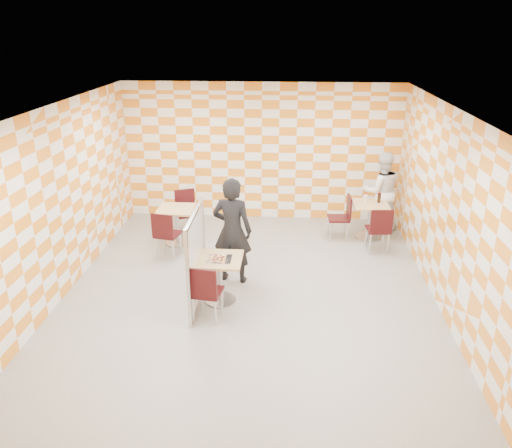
{
  "coord_description": "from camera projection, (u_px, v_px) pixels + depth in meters",
  "views": [
    {
      "loc": [
        0.6,
        -7.17,
        4.14
      ],
      "look_at": [
        0.1,
        0.2,
        1.15
      ],
      "focal_mm": 35.0,
      "sensor_mm": 36.0,
      "label": 1
    }
  ],
  "objects": [
    {
      "name": "sport_bottle",
      "position": [
        366.0,
        198.0,
        10.12
      ],
      "size": [
        0.06,
        0.06,
        0.2
      ],
      "color": "white",
      "rests_on": "second_table"
    },
    {
      "name": "man_white",
      "position": [
        381.0,
        191.0,
        10.48
      ],
      "size": [
        0.89,
        0.73,
        1.69
      ],
      "primitive_type": "imported",
      "rotation": [
        0.0,
        0.0,
        3.26
      ],
      "color": "white",
      "rests_on": "ground"
    },
    {
      "name": "man_dark",
      "position": [
        232.0,
        231.0,
        8.31
      ],
      "size": [
        0.74,
        0.55,
        1.83
      ],
      "primitive_type": "imported",
      "rotation": [
        0.0,
        0.0,
        2.97
      ],
      "color": "black",
      "rests_on": "ground"
    },
    {
      "name": "empty_table",
      "position": [
        177.0,
        220.0,
        9.89
      ],
      "size": [
        0.7,
        0.7,
        0.75
      ],
      "color": "tan",
      "rests_on": "ground"
    },
    {
      "name": "partition",
      "position": [
        196.0,
        259.0,
        7.6
      ],
      "size": [
        0.08,
        1.38,
        1.55
      ],
      "color": "white",
      "rests_on": "ground"
    },
    {
      "name": "chair_second_front",
      "position": [
        380.0,
        227.0,
        9.44
      ],
      "size": [
        0.45,
        0.46,
        0.92
      ],
      "color": "#330A0C",
      "rests_on": "ground"
    },
    {
      "name": "chair_main_front",
      "position": [
        205.0,
        290.0,
        7.23
      ],
      "size": [
        0.48,
        0.48,
        0.92
      ],
      "color": "#330A0C",
      "rests_on": "ground"
    },
    {
      "name": "second_table",
      "position": [
        370.0,
        215.0,
        10.13
      ],
      "size": [
        0.7,
        0.7,
        0.75
      ],
      "color": "tan",
      "rests_on": "ground"
    },
    {
      "name": "chair_empty_far",
      "position": [
        186.0,
        208.0,
        10.4
      ],
      "size": [
        0.55,
        0.56,
        0.92
      ],
      "color": "#330A0C",
      "rests_on": "ground"
    },
    {
      "name": "room_shell",
      "position": [
        251.0,
        196.0,
        8.16
      ],
      "size": [
        7.0,
        7.0,
        7.0
      ],
      "color": "#989892",
      "rests_on": "ground"
    },
    {
      "name": "soda_bottle",
      "position": [
        379.0,
        198.0,
        10.08
      ],
      "size": [
        0.07,
        0.07,
        0.23
      ],
      "color": "black",
      "rests_on": "second_table"
    },
    {
      "name": "chair_second_side",
      "position": [
        343.0,
        214.0,
        10.07
      ],
      "size": [
        0.45,
        0.44,
        0.92
      ],
      "color": "#330A0C",
      "rests_on": "ground"
    },
    {
      "name": "chair_empty_near",
      "position": [
        165.0,
        232.0,
        9.23
      ],
      "size": [
        0.5,
        0.5,
        0.92
      ],
      "color": "#330A0C",
      "rests_on": "ground"
    },
    {
      "name": "pizza_on_foil",
      "position": [
        219.0,
        258.0,
        7.69
      ],
      "size": [
        0.4,
        0.4,
        0.04
      ],
      "color": "silver",
      "rests_on": "main_table"
    },
    {
      "name": "main_table",
      "position": [
        220.0,
        272.0,
        7.81
      ],
      "size": [
        0.7,
        0.7,
        0.75
      ],
      "color": "tan",
      "rests_on": "ground"
    }
  ]
}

